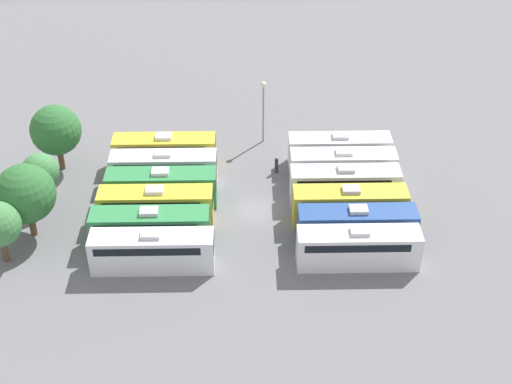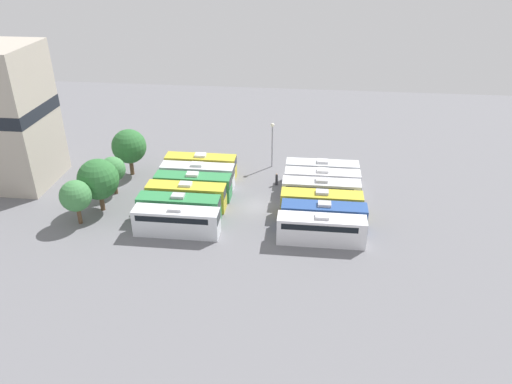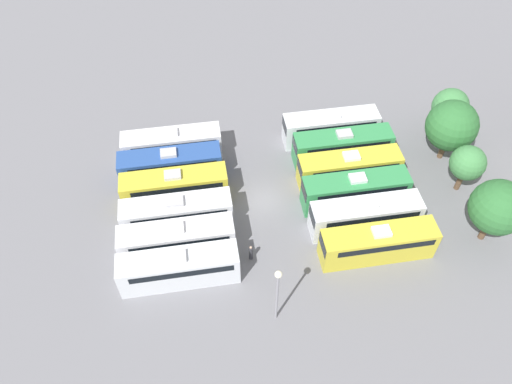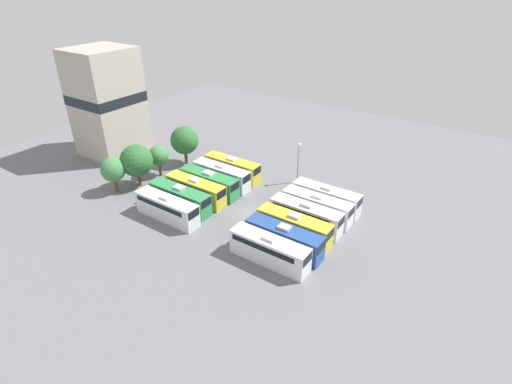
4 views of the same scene
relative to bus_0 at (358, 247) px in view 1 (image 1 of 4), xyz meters
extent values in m
plane|color=slate|center=(7.71, 8.67, -1.87)|extent=(110.28, 110.28, 0.00)
cube|color=silver|center=(0.00, -0.03, -0.17)|extent=(2.51, 10.40, 3.39)
cube|color=black|center=(0.00, 0.23, 0.81)|extent=(2.55, 8.84, 0.75)
cube|color=black|center=(0.00, -5.22, 0.79)|extent=(2.21, 0.08, 1.19)
cube|color=silver|center=(0.00, -0.03, 1.70)|extent=(1.20, 1.60, 0.35)
cube|color=#284C93|center=(2.99, -0.33, -0.17)|extent=(2.51, 10.40, 3.39)
cube|color=black|center=(2.99, -0.07, 0.81)|extent=(2.55, 8.84, 0.75)
cube|color=black|center=(2.99, -5.52, 0.79)|extent=(2.21, 0.08, 1.19)
cube|color=#B2B2B7|center=(2.99, -0.33, 1.70)|extent=(1.20, 1.60, 0.35)
cube|color=gold|center=(6.02, -0.06, -0.17)|extent=(2.51, 10.40, 3.39)
cube|color=black|center=(6.02, 0.20, 0.81)|extent=(2.55, 8.84, 0.75)
cube|color=black|center=(6.02, -5.25, 0.79)|extent=(2.21, 0.08, 1.19)
cube|color=#B2B2B7|center=(6.02, -0.06, 1.70)|extent=(1.20, 1.60, 0.35)
cube|color=silver|center=(9.40, -0.03, -0.17)|extent=(2.51, 10.40, 3.39)
cube|color=black|center=(9.40, 0.23, 0.81)|extent=(2.55, 8.84, 0.75)
cube|color=black|center=(9.40, -5.22, 0.79)|extent=(2.21, 0.08, 1.19)
cube|color=#B2B2B7|center=(9.40, -0.03, 1.70)|extent=(1.20, 1.60, 0.35)
cube|color=silver|center=(12.42, -0.20, -0.17)|extent=(2.51, 10.40, 3.39)
cube|color=black|center=(12.42, 0.06, 0.81)|extent=(2.55, 8.84, 0.75)
cube|color=black|center=(12.42, -5.39, 0.79)|extent=(2.21, 0.08, 1.19)
cube|color=white|center=(12.42, -0.20, 1.70)|extent=(1.20, 1.60, 0.35)
cube|color=silver|center=(15.45, -0.19, -0.17)|extent=(2.51, 10.40, 3.39)
cube|color=black|center=(15.45, 0.07, 0.81)|extent=(2.55, 8.84, 0.75)
cube|color=black|center=(15.45, -5.38, 0.79)|extent=(2.21, 0.08, 1.19)
cube|color=silver|center=(15.45, -0.19, 1.70)|extent=(1.20, 1.60, 0.35)
cube|color=silver|center=(-0.09, 17.38, -0.17)|extent=(2.51, 10.40, 3.39)
cube|color=black|center=(-0.09, 17.64, 0.81)|extent=(2.55, 8.84, 0.75)
cube|color=black|center=(-0.09, 12.19, 0.79)|extent=(2.21, 0.08, 1.19)
cube|color=silver|center=(-0.09, 17.38, 1.70)|extent=(1.20, 1.60, 0.35)
cube|color=#338C4C|center=(3.05, 17.85, -0.17)|extent=(2.51, 10.40, 3.39)
cube|color=black|center=(3.05, 18.11, 0.81)|extent=(2.55, 8.84, 0.75)
cube|color=black|center=(3.05, 12.66, 0.79)|extent=(2.21, 0.08, 1.19)
cube|color=#B2B2B7|center=(3.05, 17.85, 1.70)|extent=(1.20, 1.60, 0.35)
cube|color=gold|center=(6.27, 17.66, -0.17)|extent=(2.51, 10.40, 3.39)
cube|color=black|center=(6.27, 17.92, 0.81)|extent=(2.55, 8.84, 0.75)
cube|color=black|center=(6.27, 12.47, 0.79)|extent=(2.21, 0.08, 1.19)
cube|color=white|center=(6.27, 17.66, 1.70)|extent=(1.20, 1.60, 0.35)
cube|color=#338C4C|center=(9.26, 17.42, -0.17)|extent=(2.51, 10.40, 3.39)
cube|color=black|center=(9.26, 17.68, 0.81)|extent=(2.55, 8.84, 0.75)
cube|color=black|center=(9.26, 12.23, 0.79)|extent=(2.21, 0.08, 1.19)
cube|color=silver|center=(9.26, 17.42, 1.70)|extent=(1.20, 1.60, 0.35)
cube|color=silver|center=(12.44, 17.48, -0.17)|extent=(2.51, 10.40, 3.39)
cube|color=black|center=(12.44, 17.74, 0.81)|extent=(2.55, 8.84, 0.75)
cube|color=black|center=(12.44, 12.29, 0.79)|extent=(2.21, 0.08, 1.19)
cube|color=white|center=(12.44, 17.48, 1.70)|extent=(1.20, 1.60, 0.35)
cube|color=gold|center=(15.66, 17.67, -0.17)|extent=(2.51, 10.40, 3.39)
cube|color=black|center=(15.66, 17.93, 0.81)|extent=(2.55, 8.84, 0.75)
cube|color=black|center=(15.66, 12.48, 0.79)|extent=(2.21, 0.08, 1.19)
cube|color=white|center=(15.66, 17.67, 1.70)|extent=(1.20, 1.60, 0.35)
cylinder|color=#333338|center=(14.27, 6.29, -1.06)|extent=(0.36, 0.36, 1.61)
sphere|color=tan|center=(14.27, 6.29, -0.14)|extent=(0.24, 0.24, 0.24)
cylinder|color=gray|center=(20.43, 7.47, 1.48)|extent=(0.20, 0.20, 6.70)
sphere|color=#EAE5C6|center=(20.43, 7.47, 5.01)|extent=(0.60, 0.60, 0.60)
cylinder|color=brown|center=(1.00, 30.21, -0.59)|extent=(0.53, 0.53, 2.55)
cylinder|color=brown|center=(4.56, 28.66, -0.53)|extent=(0.60, 0.60, 2.67)
sphere|color=#2D6B33|center=(4.56, 28.66, 2.67)|extent=(5.32, 5.32, 5.32)
cylinder|color=brown|center=(9.17, 28.56, -0.59)|extent=(0.54, 0.54, 2.54)
sphere|color=#428447|center=(9.17, 28.56, 1.90)|extent=(3.50, 3.50, 3.50)
cylinder|color=brown|center=(15.41, 28.29, -0.47)|extent=(0.60, 0.60, 2.79)
sphere|color=#2D6B33|center=(15.41, 28.29, 2.70)|extent=(5.08, 5.08, 5.08)
camera|label=1|loc=(-46.28, 9.53, 38.63)|focal=50.00mm
camera|label=2|loc=(-50.13, 2.15, 31.50)|focal=35.00mm
camera|label=3|loc=(39.26, 2.77, 37.08)|focal=35.00mm
camera|label=4|loc=(-33.11, -20.76, 29.92)|focal=28.00mm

